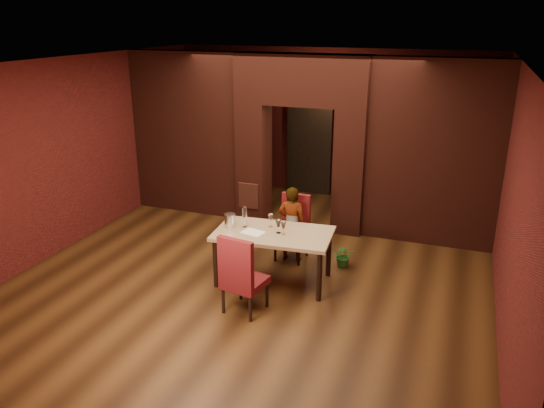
{
  "coord_description": "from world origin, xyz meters",
  "views": [
    {
      "loc": [
        2.83,
        -7.19,
        3.83
      ],
      "look_at": [
        0.17,
        0.0,
        1.09
      ],
      "focal_mm": 35.0,
      "sensor_mm": 36.0,
      "label": 1
    }
  ],
  "objects": [
    {
      "name": "dining_table",
      "position": [
        0.34,
        -0.4,
        0.4
      ],
      "size": [
        1.8,
        1.11,
        0.81
      ],
      "primitive_type": "cube",
      "rotation": [
        0.0,
        0.0,
        0.09
      ],
      "color": "tan",
      "rests_on": "ground"
    },
    {
      "name": "pillar_left",
      "position": [
        -0.95,
        2.0,
        1.15
      ],
      "size": [
        0.55,
        0.55,
        2.3
      ],
      "primitive_type": "cube",
      "color": "maroon",
      "rests_on": "ground"
    },
    {
      "name": "wing_wall_right",
      "position": [
        2.36,
        2.0,
        1.6
      ],
      "size": [
        2.28,
        0.35,
        3.2
      ],
      "primitive_type": "cube",
      "color": "maroon",
      "rests_on": "ground"
    },
    {
      "name": "chair_far",
      "position": [
        0.34,
        0.46,
        0.54
      ],
      "size": [
        0.51,
        0.51,
        1.07
      ],
      "primitive_type": "cube",
      "rotation": [
        0.0,
        0.0,
        -0.04
      ],
      "color": "maroon",
      "rests_on": "ground"
    },
    {
      "name": "wall_left",
      "position": [
        -3.5,
        0.0,
        1.6
      ],
      "size": [
        0.04,
        8.0,
        3.2
      ],
      "primitive_type": "cube",
      "color": "maroon",
      "rests_on": "ground"
    },
    {
      "name": "tasting_sheet",
      "position": [
        0.06,
        -0.52,
        0.81
      ],
      "size": [
        0.36,
        0.3,
        0.0
      ],
      "primitive_type": "cube",
      "rotation": [
        0.0,
        0.0,
        -0.23
      ],
      "color": "white",
      "rests_on": "dining_table"
    },
    {
      "name": "ceiling",
      "position": [
        0.0,
        0.0,
        3.2
      ],
      "size": [
        7.0,
        8.0,
        0.04
      ],
      "primitive_type": "cube",
      "color": "silver",
      "rests_on": "ground"
    },
    {
      "name": "wine_bucket",
      "position": [
        -0.35,
        -0.44,
        0.91
      ],
      "size": [
        0.17,
        0.17,
        0.21
      ],
      "primitive_type": "cylinder",
      "color": "silver",
      "rests_on": "dining_table"
    },
    {
      "name": "chair_near",
      "position": [
        0.27,
        -1.33,
        0.57
      ],
      "size": [
        0.59,
        0.59,
        1.14
      ],
      "primitive_type": "cube",
      "rotation": [
        0.0,
        0.0,
        2.98
      ],
      "color": "maroon",
      "rests_on": "ground"
    },
    {
      "name": "wall_right",
      "position": [
        3.5,
        0.0,
        1.6
      ],
      "size": [
        0.04,
        8.0,
        3.2
      ],
      "primitive_type": "cube",
      "color": "maroon",
      "rests_on": "ground"
    },
    {
      "name": "floor",
      "position": [
        0.0,
        0.0,
        0.0
      ],
      "size": [
        8.0,
        8.0,
        0.0
      ],
      "primitive_type": "plane",
      "color": "#4B2B12",
      "rests_on": "ground"
    },
    {
      "name": "wine_glass_c",
      "position": [
        0.5,
        -0.43,
        0.9
      ],
      "size": [
        0.08,
        0.08,
        0.19
      ],
      "primitive_type": null,
      "color": "silver",
      "rests_on": "dining_table"
    },
    {
      "name": "vent_panel",
      "position": [
        -0.95,
        1.71,
        0.55
      ],
      "size": [
        0.4,
        0.03,
        0.5
      ],
      "primitive_type": "cube",
      "color": "#AB4831",
      "rests_on": "ground"
    },
    {
      "name": "water_bottle",
      "position": [
        -0.14,
        -0.35,
        0.97
      ],
      "size": [
        0.08,
        0.08,
        0.33
      ],
      "primitive_type": "cylinder",
      "color": "white",
      "rests_on": "dining_table"
    },
    {
      "name": "rear_door_frame",
      "position": [
        -0.4,
        3.9,
        1.05
      ],
      "size": [
        1.02,
        0.04,
        2.22
      ],
      "primitive_type": "cube",
      "color": "black",
      "rests_on": "ground"
    },
    {
      "name": "lintel",
      "position": [
        0.0,
        2.0,
        2.75
      ],
      "size": [
        2.45,
        0.55,
        0.9
      ],
      "primitive_type": "cube",
      "color": "maroon",
      "rests_on": "ground"
    },
    {
      "name": "rear_door",
      "position": [
        -0.4,
        3.94,
        1.05
      ],
      "size": [
        0.9,
        0.08,
        2.1
      ],
      "primitive_type": "cube",
      "color": "black",
      "rests_on": "ground"
    },
    {
      "name": "pillar_right",
      "position": [
        0.95,
        2.0,
        1.15
      ],
      "size": [
        0.55,
        0.55,
        2.3
      ],
      "primitive_type": "cube",
      "color": "maroon",
      "rests_on": "ground"
    },
    {
      "name": "wine_glass_b",
      "position": [
        0.42,
        -0.41,
        0.91
      ],
      "size": [
        0.08,
        0.08,
        0.2
      ],
      "primitive_type": null,
      "color": "silver",
      "rests_on": "dining_table"
    },
    {
      "name": "wall_front",
      "position": [
        0.0,
        -4.0,
        1.6
      ],
      "size": [
        7.0,
        0.04,
        3.2
      ],
      "primitive_type": "cube",
      "color": "maroon",
      "rests_on": "ground"
    },
    {
      "name": "potted_plant",
      "position": [
        1.23,
        0.46,
        0.19
      ],
      "size": [
        0.4,
        0.36,
        0.38
      ],
      "primitive_type": "imported",
      "rotation": [
        0.0,
        0.0,
        0.21
      ],
      "color": "#286D24",
      "rests_on": "ground"
    },
    {
      "name": "person_seated",
      "position": [
        0.35,
        0.42,
        0.63
      ],
      "size": [
        0.48,
        0.33,
        1.26
      ],
      "primitive_type": "imported",
      "rotation": [
        0.0,
        0.0,
        3.2
      ],
      "color": "silver",
      "rests_on": "ground"
    },
    {
      "name": "wine_glass_a",
      "position": [
        0.22,
        -0.23,
        0.91
      ],
      "size": [
        0.08,
        0.08,
        0.2
      ],
      "primitive_type": null,
      "color": "white",
      "rests_on": "dining_table"
    },
    {
      "name": "wing_wall_left",
      "position": [
        -2.36,
        2.0,
        1.6
      ],
      "size": [
        2.28,
        0.35,
        3.2
      ],
      "primitive_type": "cube",
      "color": "maroon",
      "rests_on": "ground"
    },
    {
      "name": "wall_back",
      "position": [
        0.0,
        4.0,
        1.6
      ],
      "size": [
        7.0,
        0.04,
        3.2
      ],
      "primitive_type": "cube",
      "color": "maroon",
      "rests_on": "ground"
    }
  ]
}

